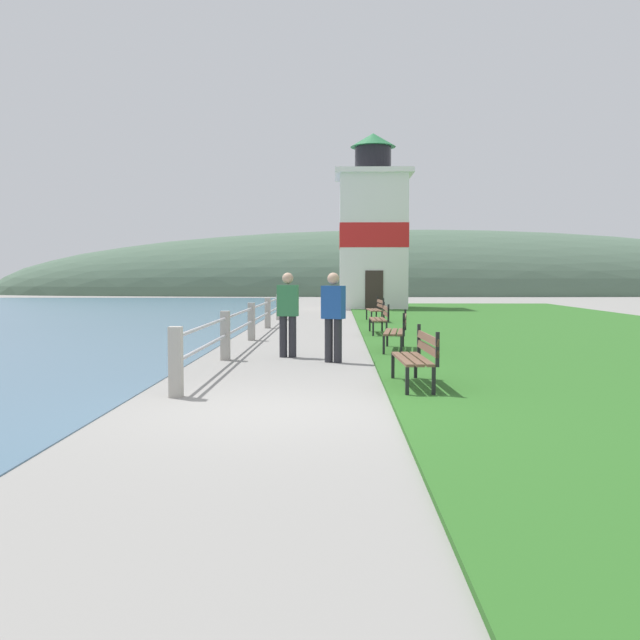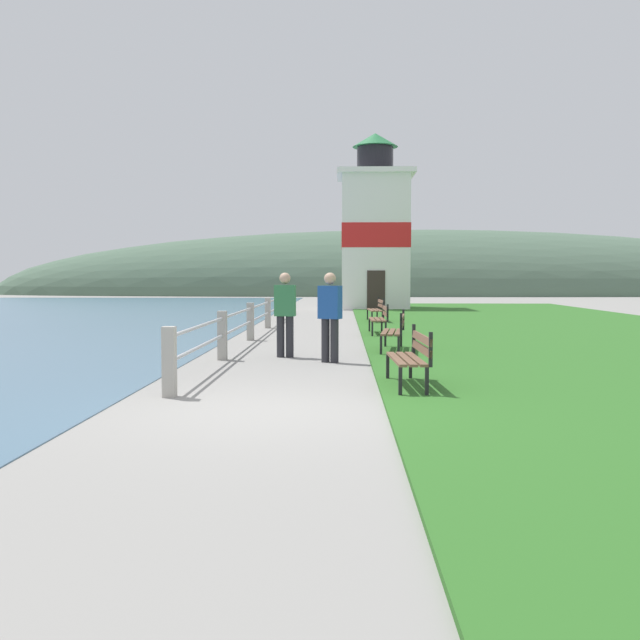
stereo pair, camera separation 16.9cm
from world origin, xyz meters
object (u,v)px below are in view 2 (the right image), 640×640
at_px(person_by_railing, 285,312).
at_px(person_strolling, 330,314).
at_px(park_bench_near, 412,355).
at_px(lighthouse, 375,233).
at_px(park_bench_far, 380,317).
at_px(park_bench_by_lighthouse, 377,308).
at_px(park_bench_midway, 396,329).

bearing_deg(person_by_railing, person_strolling, -128.85).
distance_m(park_bench_near, lighthouse, 26.95).
relative_size(park_bench_far, person_by_railing, 0.99).
height_order(park_bench_by_lighthouse, lighthouse, lighthouse).
relative_size(park_bench_by_lighthouse, lighthouse, 0.22).
xyz_separation_m(park_bench_by_lighthouse, person_by_railing, (-2.50, -11.21, 0.43)).
height_order(lighthouse, person_by_railing, lighthouse).
bearing_deg(lighthouse, park_bench_near, -91.40).
distance_m(park_bench_far, park_bench_by_lighthouse, 5.68).
xyz_separation_m(park_bench_midway, park_bench_far, (-0.09, 4.65, 0.00)).
bearing_deg(lighthouse, park_bench_midway, -91.35).
distance_m(park_bench_far, person_by_railing, 6.02).
height_order(park_bench_near, lighthouse, lighthouse).
bearing_deg(park_bench_midway, park_bench_by_lighthouse, -84.02).
bearing_deg(park_bench_midway, lighthouse, -84.84).
bearing_deg(park_bench_far, person_strolling, 77.70).
bearing_deg(park_bench_near, park_bench_midway, -94.14).
xyz_separation_m(park_bench_by_lighthouse, person_strolling, (-1.53, -12.11, 0.43)).
relative_size(park_bench_by_lighthouse, person_strolling, 1.11).
distance_m(park_bench_midway, park_bench_far, 4.65).
bearing_deg(person_by_railing, park_bench_far, -18.62).
bearing_deg(park_bench_far, park_bench_by_lighthouse, -92.37).
bearing_deg(park_bench_near, lighthouse, -93.92).
distance_m(lighthouse, person_strolling, 23.61).
bearing_deg(person_strolling, park_bench_near, -135.30).
height_order(park_bench_far, lighthouse, lighthouse).
xyz_separation_m(park_bench_midway, lighthouse, (0.51, 21.56, 3.44)).
relative_size(park_bench_by_lighthouse, person_by_railing, 1.11).
distance_m(park_bench_by_lighthouse, lighthouse, 11.75).
xyz_separation_m(park_bench_far, lighthouse, (0.60, 16.91, 3.44)).
xyz_separation_m(park_bench_near, person_strolling, (-1.29, 3.39, 0.43)).
distance_m(park_bench_by_lighthouse, person_by_railing, 11.50).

